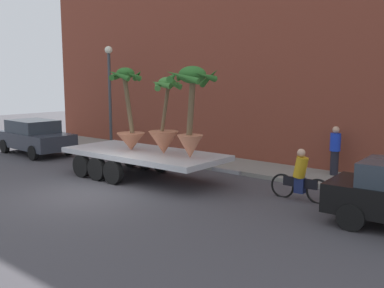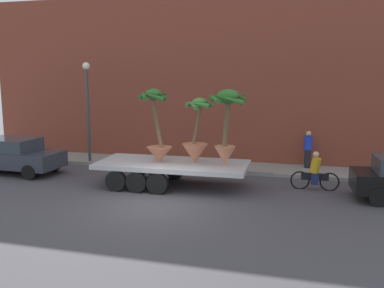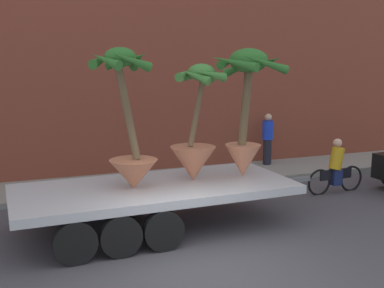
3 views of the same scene
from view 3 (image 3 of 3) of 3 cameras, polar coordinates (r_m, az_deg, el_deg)
ground_plane at (r=8.60m, az=1.54°, el=-14.98°), size 60.00×60.00×0.00m
sidewalk at (r=14.08m, az=-8.01°, el=-4.69°), size 24.00×2.20×0.15m
building_facade at (r=15.29m, az=-9.85°, el=11.84°), size 24.00×1.20×8.30m
flatbed_trailer at (r=10.32m, az=-5.65°, el=-6.10°), size 6.99×2.71×0.98m
potted_palm_rear at (r=9.84m, az=-7.47°, el=1.09°), size 1.37×1.33×2.89m
potted_palm_middle at (r=10.51m, az=0.37°, el=0.41°), size 1.15×1.14×2.56m
potted_palm_front at (r=10.87m, az=6.42°, el=4.49°), size 1.74×1.75×2.90m
cyclist at (r=13.74m, az=16.75°, el=-2.85°), size 1.84×0.36×1.54m
pedestrian_near_gate at (r=16.15m, az=8.97°, el=0.70°), size 0.36×0.36×1.71m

